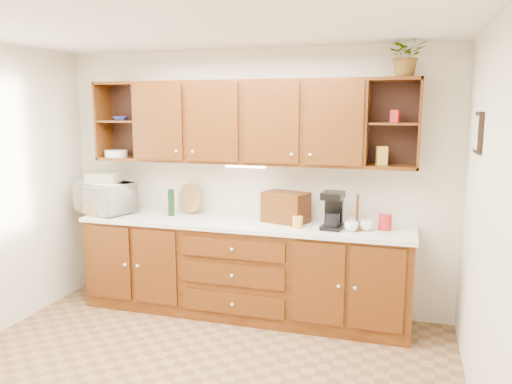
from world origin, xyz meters
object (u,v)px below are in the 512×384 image
Objects in this scene: bread_box at (286,207)px; coffee_maker at (333,211)px; microwave at (105,197)px; potted_plant at (407,55)px.

coffee_maker reaches higher than bread_box.
microwave is 3.28m from potted_plant.
potted_plant is (2.97, 0.11, 1.37)m from microwave.
potted_plant is at bearing 16.39° from coffee_maker.
microwave is 1.60× the size of potted_plant.
potted_plant reaches higher than bread_box.
microwave is at bearing -175.75° from coffee_maker.
potted_plant reaches higher than microwave.
bread_box is 1.22× the size of coffee_maker.
coffee_maker is at bearing 17.15° from microwave.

